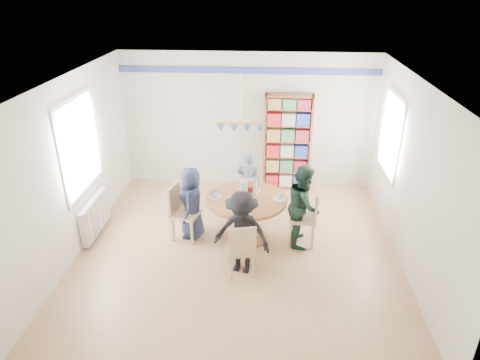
# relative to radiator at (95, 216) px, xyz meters

# --- Properties ---
(ground) EXTENTS (5.00, 5.00, 0.00)m
(ground) POSITION_rel_radiator_xyz_m (2.42, -0.30, -0.35)
(ground) COLOR tan
(room_shell) EXTENTS (5.00, 5.00, 5.00)m
(room_shell) POSITION_rel_radiator_xyz_m (2.16, 0.57, 1.30)
(room_shell) COLOR white
(room_shell) RESTS_ON ground
(radiator) EXTENTS (0.12, 1.00, 0.60)m
(radiator) POSITION_rel_radiator_xyz_m (0.00, 0.00, 0.00)
(radiator) COLOR silver
(radiator) RESTS_ON ground
(dining_table) EXTENTS (1.30, 1.30, 0.75)m
(dining_table) POSITION_rel_radiator_xyz_m (2.53, 0.06, 0.21)
(dining_table) COLOR brown
(dining_table) RESTS_ON ground
(chair_left) EXTENTS (0.50, 0.50, 0.94)m
(chair_left) POSITION_rel_radiator_xyz_m (1.46, 0.03, 0.17)
(chair_left) COLOR #D5B483
(chair_left) RESTS_ON ground
(chair_right) EXTENTS (0.47, 0.47, 0.96)m
(chair_right) POSITION_rel_radiator_xyz_m (3.52, 0.01, 0.18)
(chair_right) COLOR #D5B483
(chair_right) RESTS_ON ground
(chair_far) EXTENTS (0.42, 0.42, 0.90)m
(chair_far) POSITION_rel_radiator_xyz_m (2.54, 1.10, 0.14)
(chair_far) COLOR #D5B483
(chair_far) RESTS_ON ground
(chair_near) EXTENTS (0.46, 0.46, 0.88)m
(chair_near) POSITION_rel_radiator_xyz_m (2.51, -0.94, 0.13)
(chair_near) COLOR #D5B483
(chair_near) RESTS_ON ground
(person_left) EXTENTS (0.40, 0.61, 1.23)m
(person_left) POSITION_rel_radiator_xyz_m (1.63, 0.08, 0.27)
(person_left) COLOR #1C233E
(person_left) RESTS_ON ground
(person_right) EXTENTS (0.54, 0.68, 1.35)m
(person_right) POSITION_rel_radiator_xyz_m (3.44, 0.03, 0.33)
(person_right) COLOR #162D22
(person_right) RESTS_ON ground
(person_far) EXTENTS (0.51, 0.39, 1.25)m
(person_far) POSITION_rel_radiator_xyz_m (2.52, 0.91, 0.27)
(person_far) COLOR gray
(person_far) RESTS_ON ground
(person_near) EXTENTS (0.92, 0.66, 1.29)m
(person_near) POSITION_rel_radiator_xyz_m (2.51, -0.81, 0.30)
(person_near) COLOR black
(person_near) RESTS_ON ground
(bookshelf) EXTENTS (0.92, 0.28, 1.94)m
(bookshelf) POSITION_rel_radiator_xyz_m (3.22, 2.04, 0.61)
(bookshelf) COLOR brown
(bookshelf) RESTS_ON ground
(tableware) EXTENTS (1.25, 1.25, 0.33)m
(tableware) POSITION_rel_radiator_xyz_m (2.50, 0.08, 0.47)
(tableware) COLOR white
(tableware) RESTS_ON dining_table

